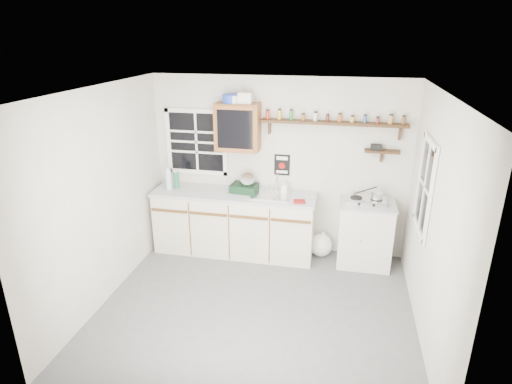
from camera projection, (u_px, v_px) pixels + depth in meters
The scene contains 18 objects.
room at pixel (256, 210), 4.58m from camera, with size 3.64×3.24×2.54m.
main_cabinet at pixel (234, 222), 6.16m from camera, with size 2.31×0.63×0.92m.
right_cabinet at pixel (365, 233), 5.84m from camera, with size 0.73×0.57×0.91m.
sink at pixel (271, 195), 5.90m from camera, with size 0.52×0.44×0.29m.
upper_cabinet at pixel (238, 127), 5.81m from camera, with size 0.60×0.32×0.65m.
upper_cabinet_clutter at pixel (236, 98), 5.68m from camera, with size 0.40×0.24×0.14m.
spice_shelf at pixel (333, 122), 5.59m from camera, with size 1.91×0.18×0.35m.
secondary_shelf at pixel (380, 151), 5.61m from camera, with size 0.45×0.16×0.24m.
warning_sign at pixel (282, 165), 6.02m from camera, with size 0.22×0.02×0.30m.
window_back at pixel (197, 142), 6.16m from camera, with size 0.93×0.03×0.98m.
window_right at pixel (425, 187), 4.68m from camera, with size 0.03×0.78×1.08m.
water_bottles at pixel (172, 179), 6.11m from camera, with size 0.17×0.15×0.32m.
dish_rack at pixel (245, 186), 6.01m from camera, with size 0.39×0.31×0.27m.
soap_bottle at pixel (285, 187), 5.95m from camera, with size 0.08×0.09×0.19m, color silver.
rag at pixel (299, 201), 5.66m from camera, with size 0.15×0.13×0.02m, color maroon.
hotplate at pixel (366, 201), 5.66m from camera, with size 0.53×0.31×0.08m.
saucepan at pixel (376, 196), 5.61m from camera, with size 0.37×0.17×0.16m.
trash_bag at pixel (321, 245), 6.12m from camera, with size 0.37×0.33×0.42m.
Camera 1 is at (0.86, -4.14, 3.04)m, focal length 30.00 mm.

